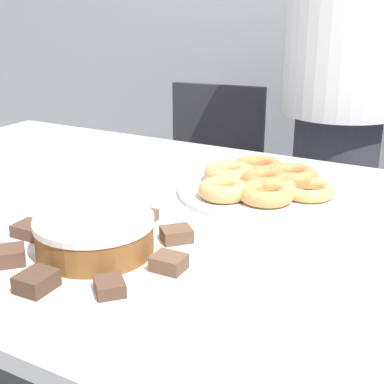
{
  "coord_description": "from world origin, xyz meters",
  "views": [
    {
      "loc": [
        0.47,
        -0.9,
        1.19
      ],
      "look_at": [
        -0.01,
        -0.03,
        0.83
      ],
      "focal_mm": 50.0,
      "sensor_mm": 36.0,
      "label": 1
    }
  ],
  "objects": [
    {
      "name": "donut_4",
      "position": [
        0.09,
        0.12,
        0.8
      ],
      "size": [
        0.12,
        0.12,
        0.04
      ],
      "color": "tan",
      "rests_on": "plate_donuts"
    },
    {
      "name": "table",
      "position": [
        0.0,
        0.0,
        0.7
      ],
      "size": [
        2.0,
        1.03,
        0.77
      ],
      "color": "silver",
      "rests_on": "ground_plane"
    },
    {
      "name": "plate_donuts",
      "position": [
        0.06,
        0.2,
        0.77
      ],
      "size": [
        0.4,
        0.4,
        0.01
      ],
      "color": "white",
      "rests_on": "table"
    },
    {
      "name": "lamington_0",
      "position": [
        -0.08,
        -0.1,
        0.79
      ],
      "size": [
        0.05,
        0.06,
        0.02
      ],
      "rotation": [
        0.0,
        0.0,
        1.6
      ],
      "color": "brown",
      "rests_on": "plate_cake"
    },
    {
      "name": "plate_cake",
      "position": [
        -0.08,
        -0.25,
        0.77
      ],
      "size": [
        0.38,
        0.38,
        0.01
      ],
      "color": "white",
      "rests_on": "table"
    },
    {
      "name": "lamington_2",
      "position": [
        -0.22,
        -0.25,
        0.79
      ],
      "size": [
        0.06,
        0.05,
        0.02
      ],
      "rotation": [
        0.0,
        0.0,
        3.17
      ],
      "color": "brown",
      "rests_on": "plate_cake"
    },
    {
      "name": "office_chair_left",
      "position": [
        -0.47,
        0.92,
        0.4
      ],
      "size": [
        0.49,
        0.49,
        0.86
      ],
      "rotation": [
        0.0,
        0.0,
        0.12
      ],
      "color": "black",
      "rests_on": "ground_plane"
    },
    {
      "name": "donut_2",
      "position": [
        -0.04,
        0.21,
        0.8
      ],
      "size": [
        0.12,
        0.12,
        0.04
      ],
      "color": "#E5AD66",
      "rests_on": "plate_donuts"
    },
    {
      "name": "lamington_1",
      "position": [
        -0.18,
        -0.15,
        0.79
      ],
      "size": [
        0.07,
        0.07,
        0.02
      ],
      "rotation": [
        0.0,
        0.0,
        2.38
      ],
      "color": "brown",
      "rests_on": "plate_cake"
    },
    {
      "name": "person_standing",
      "position": [
        0.05,
        0.87,
        0.89
      ],
      "size": [
        0.38,
        0.38,
        1.7
      ],
      "color": "#383842",
      "rests_on": "ground_plane"
    },
    {
      "name": "donut_1",
      "position": [
        0.0,
        0.3,
        0.79
      ],
      "size": [
        0.12,
        0.12,
        0.03
      ],
      "color": "#C68447",
      "rests_on": "plate_donuts"
    },
    {
      "name": "lamington_6",
      "position": [
        0.07,
        -0.25,
        0.79
      ],
      "size": [
        0.05,
        0.05,
        0.02
      ],
      "rotation": [
        0.0,
        0.0,
        6.31
      ],
      "color": "brown",
      "rests_on": "plate_cake"
    },
    {
      "name": "frosted_cake",
      "position": [
        -0.08,
        -0.25,
        0.81
      ],
      "size": [
        0.2,
        0.2,
        0.06
      ],
      "color": "brown",
      "rests_on": "plate_cake"
    },
    {
      "name": "lamington_7",
      "position": [
        0.02,
        -0.14,
        0.79
      ],
      "size": [
        0.07,
        0.07,
        0.02
      ],
      "rotation": [
        0.0,
        0.0,
        7.1
      ],
      "color": "brown",
      "rests_on": "plate_cake"
    },
    {
      "name": "donut_6",
      "position": [
        0.1,
        0.26,
        0.8
      ],
      "size": [
        0.12,
        0.12,
        0.04
      ],
      "color": "#C68447",
      "rests_on": "plate_donuts"
    },
    {
      "name": "donut_3",
      "position": [
        -0.0,
        0.1,
        0.8
      ],
      "size": [
        0.11,
        0.11,
        0.04
      ],
      "color": "#E5AD66",
      "rests_on": "plate_donuts"
    },
    {
      "name": "lamington_3",
      "position": [
        -0.18,
        -0.35,
        0.79
      ],
      "size": [
        0.07,
        0.07,
        0.03
      ],
      "rotation": [
        0.0,
        0.0,
        3.96
      ],
      "color": "brown",
      "rests_on": "plate_cake"
    },
    {
      "name": "lamington_4",
      "position": [
        -0.07,
        -0.39,
        0.79
      ],
      "size": [
        0.05,
        0.06,
        0.03
      ],
      "rotation": [
        0.0,
        0.0,
        4.74
      ],
      "color": "#513828",
      "rests_on": "plate_cake"
    },
    {
      "name": "donut_5",
      "position": [
        0.16,
        0.2,
        0.79
      ],
      "size": [
        0.12,
        0.12,
        0.03
      ],
      "color": "#E5AD66",
      "rests_on": "plate_donuts"
    },
    {
      "name": "lamington_5",
      "position": [
        0.03,
        -0.35,
        0.79
      ],
      "size": [
        0.06,
        0.06,
        0.02
      ],
      "rotation": [
        0.0,
        0.0,
        5.53
      ],
      "color": "brown",
      "rests_on": "plate_cake"
    },
    {
      "name": "donut_0",
      "position": [
        0.06,
        0.2,
        0.8
      ],
      "size": [
        0.11,
        0.11,
        0.04
      ],
      "color": "#C68447",
      "rests_on": "plate_donuts"
    }
  ]
}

